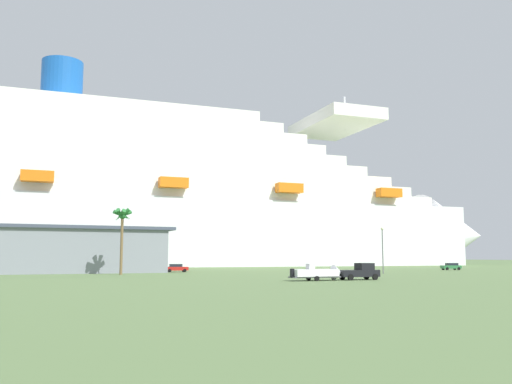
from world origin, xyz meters
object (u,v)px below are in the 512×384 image
Objects in this scene: pickup_truck at (360,272)px; parked_car_green_wagon at (451,266)px; cruise_ship at (151,203)px; parked_car_red_hatchback at (176,268)px; small_boat_on_trailer at (320,273)px; palm_tree at (122,220)px; street_lamp at (383,243)px; parked_car_blue_suv at (3,269)px.

pickup_truck is 1.29× the size of parked_car_green_wagon.
cruise_ship is 54.04× the size of parked_car_red_hatchback.
small_boat_on_trailer is 38.65m from palm_tree.
pickup_truck reaches higher than small_boat_on_trailer.
parked_car_green_wagon is (27.97, 18.39, -4.56)m from street_lamp.
cruise_ship is 53.97× the size of parked_car_green_wagon.
pickup_truck is 5.97m from small_boat_on_trailer.
parked_car_green_wagon is (61.72, -1.98, -0.00)m from parked_car_red_hatchback.
pickup_truck is 42.03m from palm_tree.
parked_car_red_hatchback is 30.79m from parked_car_blue_suv.
pickup_truck is 0.69× the size of small_boat_on_trailer.
parked_car_red_hatchback is (11.31, 12.70, -8.37)m from palm_tree.
cruise_ship is at bearing 95.81° from small_boat_on_trailer.
small_boat_on_trailer is (10.42, -102.35, -18.31)m from cruise_ship.
parked_car_blue_suv is at bearing 141.68° from pickup_truck.
pickup_truck reaches higher than parked_car_green_wagon.
small_boat_on_trailer is at bearing -174.53° from pickup_truck.
small_boat_on_trailer reaches higher than parked_car_blue_suv.
palm_tree reaches higher than parked_car_green_wagon.
palm_tree reaches higher than parked_car_blue_suv.
parked_car_red_hatchback is (-11.66, 42.67, -0.13)m from small_boat_on_trailer.
parked_car_red_hatchback is (-33.75, 20.37, -4.56)m from street_lamp.
pickup_truck is at bearing -126.61° from street_lamp.
palm_tree is (-28.91, 29.40, 8.16)m from pickup_truck.
parked_car_blue_suv is at bearing -172.41° from parked_car_red_hatchback.
street_lamp is at bearing -67.89° from cruise_ship.
parked_car_red_hatchback is at bearing 105.28° from small_boat_on_trailer.
palm_tree is at bearing -171.65° from parked_car_green_wagon.
cruise_ship reaches higher than pickup_truck.
parked_car_red_hatchback is at bearing 112.69° from pickup_truck.
small_boat_on_trailer is 57.18m from parked_car_blue_suv.
street_lamp is (32.51, -80.05, -13.88)m from cruise_ship.
parked_car_red_hatchback is at bearing 7.59° from parked_car_blue_suv.
cruise_ship is 21.47× the size of palm_tree.
parked_car_red_hatchback is 1.00× the size of parked_car_green_wagon.
cruise_ship is 87.50m from street_lamp.
parked_car_blue_suv is (-31.77, -63.75, -18.43)m from cruise_ship.
palm_tree is 18.95m from parked_car_red_hatchback.
cruise_ship is 88.31m from parked_car_green_wagon.
palm_tree is at bearing 127.46° from small_boat_on_trailer.
parked_car_red_hatchback is at bearing 148.89° from street_lamp.
parked_car_red_hatchback and parked_car_green_wagon have the same top height.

